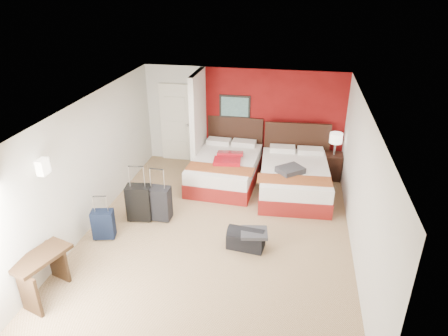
% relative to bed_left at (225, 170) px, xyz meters
% --- Properties ---
extents(ground, '(6.50, 6.50, 0.00)m').
position_rel_bed_left_xyz_m(ground, '(0.24, -2.11, -0.31)').
color(ground, tan).
rests_on(ground, ground).
extents(room_walls, '(5.02, 6.52, 2.50)m').
position_rel_bed_left_xyz_m(room_walls, '(-1.16, -0.69, 0.94)').
color(room_walls, silver).
rests_on(room_walls, ground).
extents(red_accent_panel, '(3.50, 0.04, 2.50)m').
position_rel_bed_left_xyz_m(red_accent_panel, '(0.99, 1.12, 0.94)').
color(red_accent_panel, maroon).
rests_on(red_accent_panel, ground).
extents(partition_wall, '(0.12, 1.20, 2.50)m').
position_rel_bed_left_xyz_m(partition_wall, '(-0.76, 0.50, 0.94)').
color(partition_wall, silver).
rests_on(partition_wall, ground).
extents(entry_door, '(0.82, 0.06, 2.05)m').
position_rel_bed_left_xyz_m(entry_door, '(-1.51, 1.09, 0.71)').
color(entry_door, silver).
rests_on(entry_door, ground).
extents(bed_left, '(1.59, 2.18, 0.63)m').
position_rel_bed_left_xyz_m(bed_left, '(0.00, 0.00, 0.00)').
color(bed_left, white).
rests_on(bed_left, ground).
extents(bed_right, '(1.63, 2.24, 0.65)m').
position_rel_bed_left_xyz_m(bed_right, '(1.63, -0.26, 0.01)').
color(bed_right, silver).
rests_on(bed_right, ground).
extents(red_suitcase_open, '(0.69, 0.89, 0.10)m').
position_rel_bed_left_xyz_m(red_suitcase_open, '(0.10, -0.10, 0.37)').
color(red_suitcase_open, '#A10D18').
rests_on(red_suitcase_open, bed_left).
extents(jacket_bundle, '(0.67, 0.66, 0.13)m').
position_rel_bed_left_xyz_m(jacket_bundle, '(1.53, -0.56, 0.40)').
color(jacket_bundle, '#3B3B40').
rests_on(jacket_bundle, bed_right).
extents(nightstand, '(0.49, 0.49, 0.62)m').
position_rel_bed_left_xyz_m(nightstand, '(2.52, 0.69, -0.00)').
color(nightstand, black).
rests_on(nightstand, ground).
extents(table_lamp, '(0.36, 0.36, 0.54)m').
position_rel_bed_left_xyz_m(table_lamp, '(2.52, 0.69, 0.58)').
color(table_lamp, silver).
rests_on(table_lamp, nightstand).
extents(suitcase_black, '(0.52, 0.36, 0.73)m').
position_rel_bed_left_xyz_m(suitcase_black, '(-1.39, -1.95, 0.05)').
color(suitcase_black, black).
rests_on(suitcase_black, ground).
extents(suitcase_charcoal, '(0.48, 0.31, 0.69)m').
position_rel_bed_left_xyz_m(suitcase_charcoal, '(-1.01, -1.87, 0.03)').
color(suitcase_charcoal, black).
rests_on(suitcase_charcoal, ground).
extents(suitcase_navy, '(0.44, 0.33, 0.55)m').
position_rel_bed_left_xyz_m(suitcase_navy, '(-1.82, -2.69, -0.04)').
color(suitcase_navy, black).
rests_on(suitcase_navy, ground).
extents(duffel_bag, '(0.70, 0.43, 0.33)m').
position_rel_bed_left_xyz_m(duffel_bag, '(0.84, -2.49, -0.15)').
color(duffel_bag, black).
rests_on(duffel_bag, ground).
extents(jacket_draped, '(0.53, 0.46, 0.06)m').
position_rel_bed_left_xyz_m(jacket_draped, '(0.99, -2.54, 0.05)').
color(jacket_draped, '#333337').
rests_on(jacket_draped, duffel_bag).
extents(desk, '(0.70, 0.99, 0.75)m').
position_rel_bed_left_xyz_m(desk, '(-2.03, -4.26, 0.06)').
color(desk, '#321E10').
rests_on(desk, ground).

